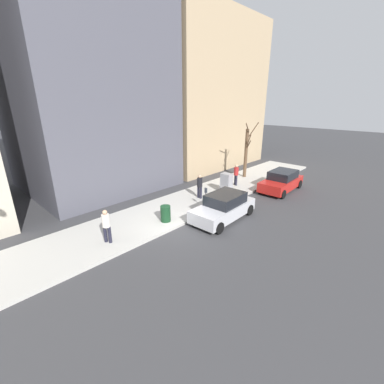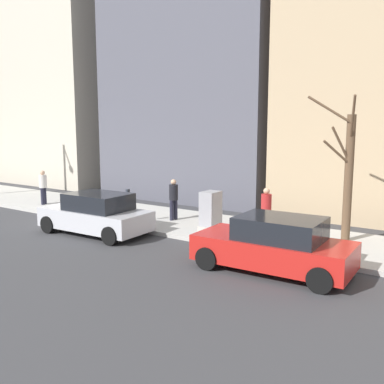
% 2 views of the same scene
% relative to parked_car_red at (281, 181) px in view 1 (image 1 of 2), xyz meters
% --- Properties ---
extents(ground_plane, '(120.00, 120.00, 0.00)m').
position_rel_parked_car_red_xyz_m(ground_plane, '(1.21, 9.73, -0.74)').
color(ground_plane, '#38383A').
extents(sidewalk, '(4.00, 36.00, 0.15)m').
position_rel_parked_car_red_xyz_m(sidewalk, '(3.21, 9.73, -0.66)').
color(sidewalk, '#B2AFA8').
rests_on(sidewalk, ground).
extents(parked_car_red, '(2.05, 4.26, 1.52)m').
position_rel_parked_car_red_xyz_m(parked_car_red, '(0.00, 0.00, 0.00)').
color(parked_car_red, red).
rests_on(parked_car_red, ground).
extents(parked_car_silver, '(2.06, 4.26, 1.52)m').
position_rel_parked_car_red_xyz_m(parked_car_silver, '(0.14, 7.07, 0.00)').
color(parked_car_silver, '#B7B7BC').
rests_on(parked_car_silver, ground).
extents(parking_meter, '(0.14, 0.10, 1.35)m').
position_rel_parked_car_red_xyz_m(parking_meter, '(1.66, 6.89, 0.24)').
color(parking_meter, slate).
rests_on(parking_meter, sidewalk).
extents(utility_box, '(0.83, 0.61, 1.43)m').
position_rel_parked_car_red_xyz_m(utility_box, '(2.51, 3.61, 0.11)').
color(utility_box, '#A8A399').
rests_on(utility_box, sidewalk).
extents(bare_tree, '(0.99, 1.57, 4.75)m').
position_rel_parked_car_red_xyz_m(bare_tree, '(3.77, -0.83, 1.64)').
color(bare_tree, brown).
rests_on(bare_tree, sidewalk).
extents(trash_bin, '(0.56, 0.56, 0.90)m').
position_rel_parked_car_red_xyz_m(trash_bin, '(2.11, 9.78, -0.14)').
color(trash_bin, '#14381E').
rests_on(trash_bin, sidewalk).
extents(pedestrian_near_meter, '(0.36, 0.36, 1.66)m').
position_rel_parked_car_red_xyz_m(pedestrian_near_meter, '(3.02, 1.66, 0.35)').
color(pedestrian_near_meter, '#1E1E2D').
rests_on(pedestrian_near_meter, sidewalk).
extents(pedestrian_midblock, '(0.40, 0.36, 1.66)m').
position_rel_parked_car_red_xyz_m(pedestrian_midblock, '(3.15, 5.79, 0.35)').
color(pedestrian_midblock, '#1E1E2D').
rests_on(pedestrian_midblock, sidewalk).
extents(pedestrian_far_corner, '(0.37, 0.36, 1.66)m').
position_rel_parked_car_red_xyz_m(pedestrian_far_corner, '(2.37, 13.16, 0.35)').
color(pedestrian_far_corner, '#1E1E2D').
rests_on(pedestrian_far_corner, sidewalk).
extents(office_tower_left, '(12.28, 12.28, 14.10)m').
position_rel_parked_car_red_xyz_m(office_tower_left, '(12.85, -2.74, 6.31)').
color(office_tower_left, tan).
rests_on(office_tower_left, ground).
extents(office_block_center, '(9.91, 9.91, 16.46)m').
position_rel_parked_car_red_xyz_m(office_block_center, '(11.66, 8.82, 7.49)').
color(office_block_center, '#4C4C56').
rests_on(office_block_center, ground).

